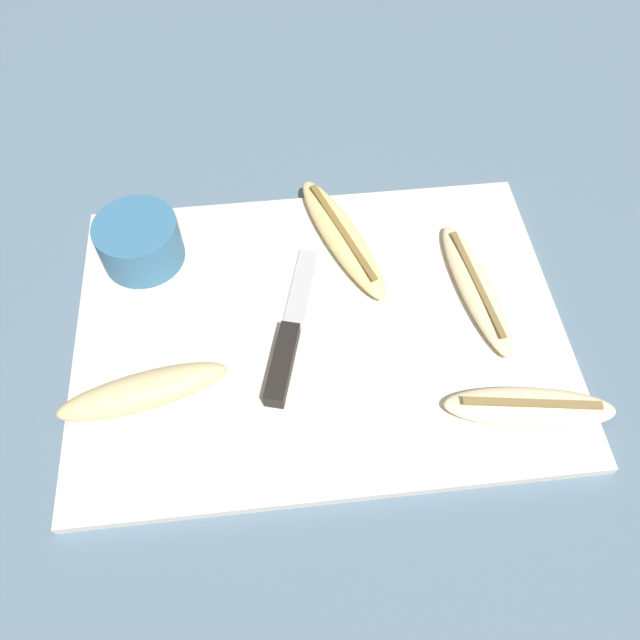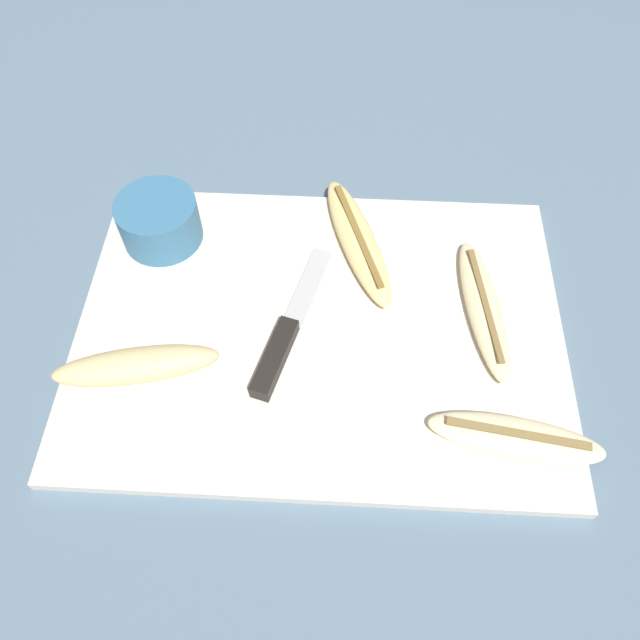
# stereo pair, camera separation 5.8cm
# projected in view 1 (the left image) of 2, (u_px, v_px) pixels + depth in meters

# --- Properties ---
(ground_plane) EXTENTS (4.00, 4.00, 0.00)m
(ground_plane) POSITION_uv_depth(u_px,v_px,m) (320.00, 331.00, 0.68)
(ground_plane) COLOR slate
(cutting_board) EXTENTS (0.52, 0.38, 0.01)m
(cutting_board) POSITION_uv_depth(u_px,v_px,m) (320.00, 328.00, 0.67)
(cutting_board) COLOR silver
(cutting_board) RESTS_ON ground_plane
(knife) EXTENTS (0.07, 0.20, 0.02)m
(knife) POSITION_uv_depth(u_px,v_px,m) (286.00, 349.00, 0.64)
(knife) COLOR black
(knife) RESTS_ON cutting_board
(banana_mellow_near) EXTENTS (0.17, 0.07, 0.03)m
(banana_mellow_near) POSITION_uv_depth(u_px,v_px,m) (143.00, 391.00, 0.61)
(banana_mellow_near) COLOR beige
(banana_mellow_near) RESTS_ON cutting_board
(banana_golden_short) EXTENTS (0.10, 0.20, 0.02)m
(banana_golden_short) POSITION_uv_depth(u_px,v_px,m) (342.00, 237.00, 0.72)
(banana_golden_short) COLOR #EDD689
(banana_golden_short) RESTS_ON cutting_board
(banana_bright_far) EXTENTS (0.17, 0.07, 0.02)m
(banana_bright_far) POSITION_uv_depth(u_px,v_px,m) (530.00, 408.00, 0.60)
(banana_bright_far) COLOR beige
(banana_bright_far) RESTS_ON cutting_board
(banana_cream_curved) EXTENTS (0.06, 0.19, 0.02)m
(banana_cream_curved) POSITION_uv_depth(u_px,v_px,m) (475.00, 287.00, 0.69)
(banana_cream_curved) COLOR beige
(banana_cream_curved) RESTS_ON cutting_board
(prep_bowl) EXTENTS (0.09, 0.09, 0.05)m
(prep_bowl) POSITION_uv_depth(u_px,v_px,m) (139.00, 242.00, 0.70)
(prep_bowl) COLOR teal
(prep_bowl) RESTS_ON cutting_board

